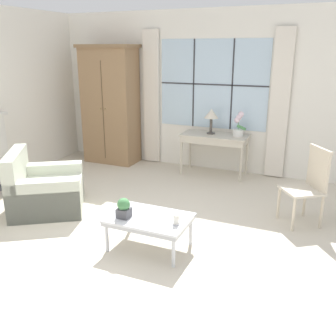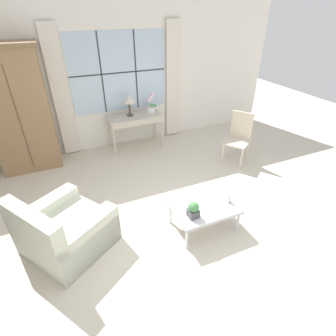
# 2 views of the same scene
# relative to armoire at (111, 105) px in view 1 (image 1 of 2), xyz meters

# --- Properties ---
(ground_plane) EXTENTS (14.00, 14.00, 0.00)m
(ground_plane) POSITION_rel_armoire_xyz_m (1.92, -2.68, -1.11)
(ground_plane) COLOR beige
(wall_back_windowed) EXTENTS (7.20, 0.14, 2.80)m
(wall_back_windowed) POSITION_rel_armoire_xyz_m (1.92, 0.34, 0.28)
(wall_back_windowed) COLOR white
(wall_back_windowed) RESTS_ON ground_plane
(armoire) EXTENTS (1.08, 0.60, 2.22)m
(armoire) POSITION_rel_armoire_xyz_m (0.00, 0.00, 0.00)
(armoire) COLOR #93704C
(armoire) RESTS_ON ground_plane
(console_table) EXTENTS (1.15, 0.53, 0.72)m
(console_table) POSITION_rel_armoire_xyz_m (2.09, -0.01, -0.48)
(console_table) COLOR beige
(console_table) RESTS_ON ground_plane
(table_lamp) EXTENTS (0.25, 0.25, 0.44)m
(table_lamp) POSITION_rel_armoire_xyz_m (2.00, 0.03, -0.06)
(table_lamp) COLOR #4C4742
(table_lamp) RESTS_ON console_table
(potted_orchid) EXTENTS (0.22, 0.18, 0.42)m
(potted_orchid) POSITION_rel_armoire_xyz_m (2.48, 0.05, -0.22)
(potted_orchid) COLOR white
(potted_orchid) RESTS_ON console_table
(armchair_upholstered) EXTENTS (1.30, 1.30, 0.84)m
(armchair_upholstered) POSITION_rel_armoire_xyz_m (0.39, -2.40, -0.84)
(armchair_upholstered) COLOR beige
(armchair_upholstered) RESTS_ON ground_plane
(side_chair_wooden) EXTENTS (0.61, 0.61, 0.99)m
(side_chair_wooden) POSITION_rel_armoire_xyz_m (3.74, -1.41, -0.56)
(side_chair_wooden) COLOR beige
(side_chair_wooden) RESTS_ON ground_plane
(coffee_table) EXTENTS (0.89, 0.61, 0.38)m
(coffee_table) POSITION_rel_armoire_xyz_m (2.19, -2.79, -0.78)
(coffee_table) COLOR silver
(coffee_table) RESTS_ON ground_plane
(potted_plant_small) EXTENTS (0.14, 0.14, 0.22)m
(potted_plant_small) POSITION_rel_armoire_xyz_m (1.94, -2.91, -0.62)
(potted_plant_small) COLOR #4C4C51
(potted_plant_small) RESTS_ON coffee_table
(pillar_candle) EXTENTS (0.09, 0.09, 0.12)m
(pillar_candle) POSITION_rel_armoire_xyz_m (2.53, -2.84, -0.68)
(pillar_candle) COLOR silver
(pillar_candle) RESTS_ON coffee_table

